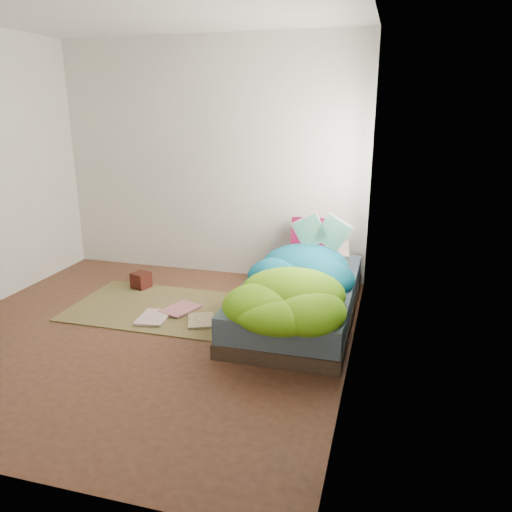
% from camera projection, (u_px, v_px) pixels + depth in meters
% --- Properties ---
extents(ground, '(3.50, 3.50, 0.00)m').
position_uv_depth(ground, '(143.00, 334.00, 4.30)').
color(ground, '#47271B').
rests_on(ground, ground).
extents(room_walls, '(3.54, 3.54, 2.62)m').
position_uv_depth(room_walls, '(131.00, 141.00, 3.82)').
color(room_walls, silver).
rests_on(room_walls, ground).
extents(bed, '(1.00, 2.00, 0.34)m').
position_uv_depth(bed, '(299.00, 299.00, 4.60)').
color(bed, '#33241C').
rests_on(bed, ground).
extents(duvet, '(0.96, 1.84, 0.34)m').
position_uv_depth(duvet, '(295.00, 272.00, 4.30)').
color(duvet, '#07516D').
rests_on(duvet, bed).
extents(rug, '(1.60, 1.10, 0.01)m').
position_uv_depth(rug, '(156.00, 307.00, 4.84)').
color(rug, brown).
rests_on(rug, ground).
extents(pillow_floral, '(0.65, 0.45, 0.14)m').
position_uv_depth(pillow_floral, '(319.00, 253.00, 5.19)').
color(pillow_floral, beige).
rests_on(pillow_floral, bed).
extents(pillow_magenta, '(0.42, 0.15, 0.41)m').
position_uv_depth(pillow_magenta, '(311.00, 237.00, 5.27)').
color(pillow_magenta, '#530531').
rests_on(pillow_magenta, bed).
extents(open_book, '(0.46, 0.10, 0.28)m').
position_uv_depth(open_book, '(322.00, 222.00, 4.74)').
color(open_book, '#31802A').
rests_on(open_book, duvet).
extents(wooden_box, '(0.21, 0.21, 0.17)m').
position_uv_depth(wooden_box, '(141.00, 280.00, 5.32)').
color(wooden_box, '#350F0C').
rests_on(wooden_box, rug).
extents(floor_book_a, '(0.29, 0.37, 0.03)m').
position_uv_depth(floor_book_a, '(140.00, 317.00, 4.58)').
color(floor_book_a, white).
rests_on(floor_book_a, rug).
extents(floor_book_b, '(0.36, 0.42, 0.03)m').
position_uv_depth(floor_book_b, '(170.00, 306.00, 4.80)').
color(floor_book_b, '#D07880').
rests_on(floor_book_b, rug).
extents(floor_book_c, '(0.34, 0.39, 0.02)m').
position_uv_depth(floor_book_c, '(188.00, 321.00, 4.48)').
color(floor_book_c, tan).
rests_on(floor_book_c, rug).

